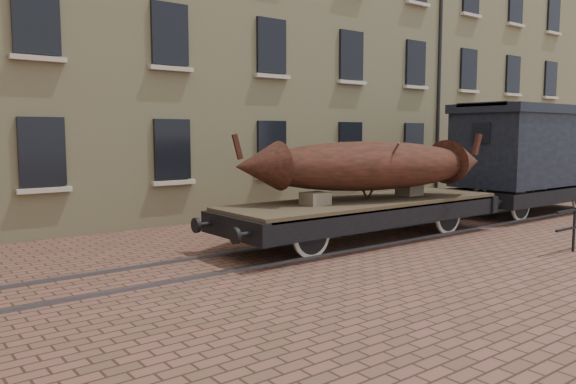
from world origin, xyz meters
TOP-DOWN VIEW (x-y plane):
  - ground at (0.00, 0.00)m, footprint 90.00×90.00m
  - warehouse_cream at (3.00, 9.99)m, footprint 40.00×10.19m
  - rail_track at (0.00, 0.00)m, footprint 30.00×1.52m
  - flatcar_wagon at (0.24, 0.00)m, footprint 8.66×2.35m
  - iron_boat at (0.30, -0.00)m, footprint 6.83×3.44m
  - goods_van at (8.03, -0.00)m, footprint 6.88×2.51m

SIDE VIEW (x-z plane):
  - ground at x=0.00m, z-range 0.00..0.00m
  - rail_track at x=0.00m, z-range 0.00..0.06m
  - flatcar_wagon at x=0.24m, z-range 0.16..1.47m
  - iron_boat at x=0.30m, z-range 1.04..2.68m
  - goods_van at x=8.03m, z-range 0.45..4.01m
  - warehouse_cream at x=3.00m, z-range 0.00..14.00m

